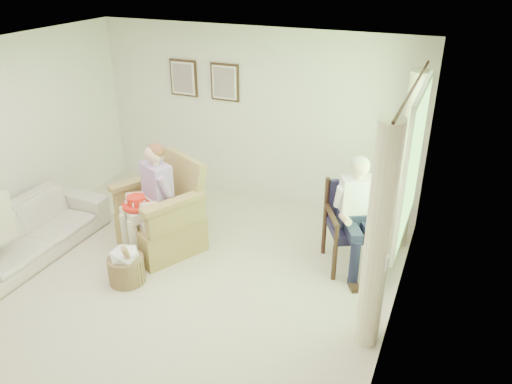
# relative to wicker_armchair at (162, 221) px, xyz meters

# --- Properties ---
(floor) EXTENTS (5.50, 5.50, 0.00)m
(floor) POSITION_rel_wicker_armchair_xyz_m (0.49, -0.90, -0.38)
(floor) COLOR beige
(floor) RESTS_ON ground
(back_wall) EXTENTS (5.00, 0.04, 2.60)m
(back_wall) POSITION_rel_wicker_armchair_xyz_m (0.49, 1.85, 0.92)
(back_wall) COLOR silver
(back_wall) RESTS_ON ground
(right_wall) EXTENTS (0.04, 5.50, 2.60)m
(right_wall) POSITION_rel_wicker_armchair_xyz_m (2.99, -0.90, 0.92)
(right_wall) COLOR silver
(right_wall) RESTS_ON ground
(ceiling) EXTENTS (5.00, 5.50, 0.02)m
(ceiling) POSITION_rel_wicker_armchair_xyz_m (0.49, -0.90, 2.22)
(ceiling) COLOR white
(ceiling) RESTS_ON back_wall
(window) EXTENTS (0.13, 2.50, 1.63)m
(window) POSITION_rel_wicker_armchair_xyz_m (2.96, 0.30, 1.21)
(window) COLOR #2D6B23
(window) RESTS_ON right_wall
(curtain_left) EXTENTS (0.34, 0.34, 2.30)m
(curtain_left) POSITION_rel_wicker_armchair_xyz_m (2.82, -0.68, 0.77)
(curtain_left) COLOR beige
(curtain_left) RESTS_ON ground
(curtain_right) EXTENTS (0.34, 0.34, 2.30)m
(curtain_right) POSITION_rel_wicker_armchair_xyz_m (2.82, 1.28, 0.77)
(curtain_right) COLOR beige
(curtain_right) RESTS_ON ground
(framed_print_left) EXTENTS (0.45, 0.05, 0.55)m
(framed_print_left) POSITION_rel_wicker_armchair_xyz_m (-0.66, 1.82, 1.40)
(framed_print_left) COLOR #382114
(framed_print_left) RESTS_ON back_wall
(framed_print_right) EXTENTS (0.45, 0.05, 0.55)m
(framed_print_right) POSITION_rel_wicker_armchair_xyz_m (0.04, 1.82, 1.40)
(framed_print_right) COLOR #382114
(framed_print_right) RESTS_ON back_wall
(wicker_armchair) EXTENTS (0.93, 0.92, 1.19)m
(wicker_armchair) POSITION_rel_wicker_armchair_xyz_m (0.00, 0.00, 0.00)
(wicker_armchair) COLOR #A5884E
(wicker_armchair) RESTS_ON ground
(wood_armchair) EXTENTS (0.67, 0.63, 1.04)m
(wood_armchair) POSITION_rel_wicker_armchair_xyz_m (2.39, 0.65, 0.19)
(wood_armchair) COLOR black
(wood_armchair) RESTS_ON ground
(sofa) EXTENTS (2.15, 0.84, 0.63)m
(sofa) POSITION_rel_wicker_armchair_xyz_m (-1.46, -0.84, -0.06)
(sofa) COLOR beige
(sofa) RESTS_ON ground
(person_wicker) EXTENTS (0.40, 0.62, 1.42)m
(person_wicker) POSITION_rel_wicker_armchair_xyz_m (-0.00, -0.16, 0.47)
(person_wicker) COLOR beige
(person_wicker) RESTS_ON ground
(person_dark) EXTENTS (0.40, 0.62, 1.40)m
(person_dark) POSITION_rel_wicker_armchair_xyz_m (2.39, 0.47, 0.45)
(person_dark) COLOR #171A34
(person_dark) RESTS_ON ground
(red_hat) EXTENTS (0.35, 0.35, 0.14)m
(red_hat) POSITION_rel_wicker_armchair_xyz_m (-0.12, -0.33, 0.39)
(red_hat) COLOR red
(red_hat) RESTS_ON person_wicker
(hatbox) EXTENTS (0.42, 0.42, 0.62)m
(hatbox) POSITION_rel_wicker_armchair_xyz_m (0.03, -0.85, -0.14)
(hatbox) COLOR tan
(hatbox) RESTS_ON ground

